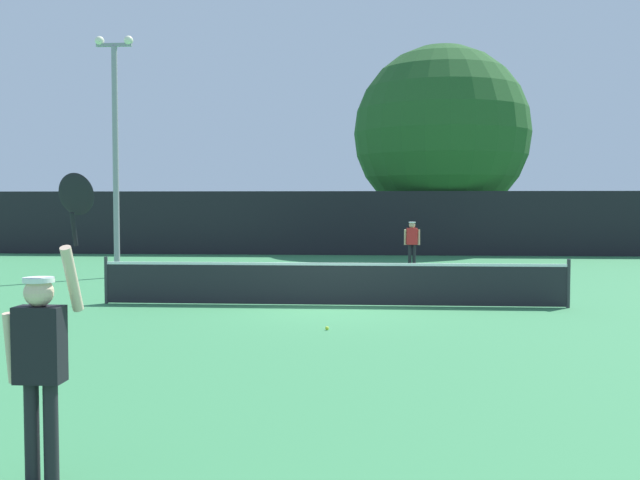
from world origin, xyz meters
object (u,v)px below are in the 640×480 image
(tennis_ball, at_px, (327,328))
(parked_car_mid, at_px, (393,233))
(large_tree, at_px, (442,134))
(light_pole, at_px, (115,139))
(player_serving, at_px, (42,347))
(player_receiving, at_px, (412,239))
(parked_car_far, at_px, (478,233))
(parked_car_near, at_px, (197,231))

(tennis_ball, distance_m, parked_car_mid, 24.40)
(large_tree, height_order, parked_car_mid, large_tree)
(light_pole, bearing_deg, tennis_ball, -52.20)
(tennis_ball, relative_size, light_pole, 0.01)
(player_serving, distance_m, parked_car_mid, 32.03)
(player_serving, height_order, tennis_ball, player_serving)
(player_serving, relative_size, large_tree, 0.26)
(player_serving, xyz_separation_m, large_tree, (6.01, 30.08, 4.47))
(player_serving, bearing_deg, player_receiving, 78.82)
(player_receiving, height_order, parked_car_far, parked_car_far)
(large_tree, height_order, parked_car_far, large_tree)
(player_serving, relative_size, player_receiving, 1.58)
(player_serving, xyz_separation_m, parked_car_mid, (3.76, 31.81, -0.35))
(parked_car_near, bearing_deg, light_pole, -91.21)
(parked_car_near, bearing_deg, parked_car_far, -9.59)
(light_pole, height_order, parked_car_far, light_pole)
(player_receiving, bearing_deg, parked_car_mid, -88.07)
(light_pole, xyz_separation_m, large_tree, (11.17, 13.53, 1.36))
(player_serving, distance_m, player_receiving, 21.29)
(tennis_ball, relative_size, large_tree, 0.01)
(parked_car_near, bearing_deg, player_serving, -84.93)
(player_receiving, relative_size, parked_car_near, 0.37)
(tennis_ball, bearing_deg, player_serving, -104.07)
(tennis_ball, xyz_separation_m, parked_car_near, (-8.48, 25.70, 0.74))
(player_serving, height_order, parked_car_far, player_serving)
(tennis_ball, relative_size, parked_car_near, 0.02)
(light_pole, distance_m, large_tree, 17.59)
(player_receiving, bearing_deg, parked_car_near, -48.88)
(parked_car_near, height_order, parked_car_far, same)
(player_receiving, xyz_separation_m, light_pole, (-9.29, -4.34, 3.25))
(player_receiving, xyz_separation_m, parked_car_near, (-10.74, 12.30, -0.21))
(large_tree, bearing_deg, light_pole, -129.53)
(parked_car_mid, bearing_deg, large_tree, -29.17)
(tennis_ball, height_order, parked_car_near, parked_car_near)
(player_serving, height_order, large_tree, large_tree)
(player_serving, bearing_deg, light_pole, 107.30)
(light_pole, distance_m, parked_car_far, 20.87)
(large_tree, bearing_deg, player_serving, -101.29)
(player_receiving, distance_m, parked_car_near, 16.33)
(player_serving, relative_size, parked_car_far, 0.59)
(player_receiving, bearing_deg, large_tree, -101.55)
(tennis_ball, height_order, large_tree, large_tree)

